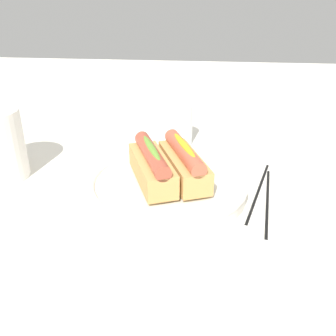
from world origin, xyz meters
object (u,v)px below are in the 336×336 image
(water_glass, at_px, (177,127))
(chopstick_near, at_px, (258,190))
(hotdog_back, at_px, (152,165))
(chopstick_far, at_px, (268,200))
(hotdog_front, at_px, (184,162))
(serving_bowl, at_px, (168,185))

(water_glass, bearing_deg, chopstick_near, -142.20)
(hotdog_back, relative_size, chopstick_near, 0.72)
(water_glass, height_order, chopstick_far, water_glass)
(hotdog_front, distance_m, chopstick_far, 0.15)
(hotdog_back, distance_m, chopstick_near, 0.19)
(serving_bowl, distance_m, hotdog_front, 0.05)
(hotdog_front, height_order, chopstick_near, hotdog_front)
(hotdog_front, xyz_separation_m, hotdog_back, (-0.02, 0.05, 0.00))
(hotdog_back, relative_size, chopstick_far, 0.72)
(serving_bowl, xyz_separation_m, chopstick_near, (0.02, -0.16, -0.01))
(chopstick_far, bearing_deg, serving_bowl, 95.12)
(hotdog_front, height_order, hotdog_back, same)
(hotdog_front, bearing_deg, water_glass, 7.51)
(serving_bowl, xyz_separation_m, hotdog_back, (-0.01, 0.03, 0.04))
(serving_bowl, distance_m, chopstick_near, 0.16)
(hotdog_back, xyz_separation_m, chopstick_far, (-0.00, -0.20, -0.05))
(chopstick_near, bearing_deg, chopstick_far, -142.30)
(hotdog_back, bearing_deg, hotdog_front, -72.70)
(serving_bowl, distance_m, water_glass, 0.23)
(chopstick_near, relative_size, chopstick_far, 1.00)
(serving_bowl, relative_size, hotdog_back, 1.74)
(serving_bowl, distance_m, hotdog_back, 0.05)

